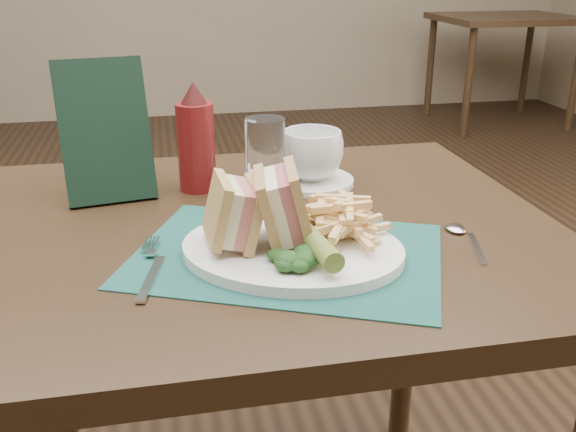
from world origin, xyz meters
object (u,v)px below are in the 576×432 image
at_px(table_bg_right, 500,71).
at_px(placemat, 287,255).
at_px(plate, 292,250).
at_px(sandwich_half_a, 217,213).
at_px(coffee_cup, 312,155).
at_px(ketchup_bottle, 196,137).
at_px(drinking_glass, 265,157).
at_px(check_presenter, 105,131).
at_px(sandwich_half_b, 268,205).
at_px(table_main, 262,421).
at_px(saucer, 311,181).

bearing_deg(table_bg_right, placemat, -122.81).
distance_m(table_bg_right, plate, 4.11).
height_order(sandwich_half_a, coffee_cup, sandwich_half_a).
relative_size(sandwich_half_a, ketchup_bottle, 0.50).
height_order(plate, ketchup_bottle, ketchup_bottle).
height_order(table_bg_right, drinking_glass, drinking_glass).
relative_size(sandwich_half_a, check_presenter, 0.40).
bearing_deg(table_bg_right, drinking_glass, -124.65).
bearing_deg(drinking_glass, placemat, -92.75).
bearing_deg(sandwich_half_b, sandwich_half_a, -171.42).
xyz_separation_m(table_bg_right, placemat, (-2.22, -3.44, 0.38)).
xyz_separation_m(table_main, sandwich_half_a, (-0.07, -0.11, 0.44)).
bearing_deg(table_main, sandwich_half_b, -91.80).
bearing_deg(table_main, plate, -78.09).
relative_size(table_main, plate, 3.00).
height_order(placemat, check_presenter, check_presenter).
height_order(plate, coffee_cup, coffee_cup).
bearing_deg(table_bg_right, ketchup_bottle, -126.37).
xyz_separation_m(table_bg_right, coffee_cup, (-2.12, -3.16, 0.43)).
relative_size(table_main, placemat, 2.21).
xyz_separation_m(sandwich_half_b, drinking_glass, (0.04, 0.24, -0.01)).
xyz_separation_m(placemat, ketchup_bottle, (-0.10, 0.29, 0.09)).
height_order(plate, check_presenter, check_presenter).
xyz_separation_m(table_bg_right, saucer, (-2.12, -3.16, 0.38)).
relative_size(coffee_cup, ketchup_bottle, 0.60).
height_order(placemat, sandwich_half_b, sandwich_half_b).
distance_m(table_bg_right, placemat, 4.11).
relative_size(table_main, table_bg_right, 1.00).
bearing_deg(ketchup_bottle, table_main, -65.32).
height_order(placemat, ketchup_bottle, ketchup_bottle).
bearing_deg(check_presenter, ketchup_bottle, -5.27).
bearing_deg(coffee_cup, placemat, -109.59).
distance_m(table_bg_right, drinking_glass, 3.90).
height_order(table_bg_right, saucer, saucer).
bearing_deg(ketchup_bottle, check_presenter, -175.48).
distance_m(sandwich_half_b, saucer, 0.30).
distance_m(coffee_cup, check_presenter, 0.35).
distance_m(table_bg_right, check_presenter, 4.03).
bearing_deg(sandwich_half_b, check_presenter, 136.43).
relative_size(plate, sandwich_half_b, 2.84).
relative_size(sandwich_half_a, coffee_cup, 0.84).
relative_size(coffee_cup, check_presenter, 0.47).
distance_m(sandwich_half_a, ketchup_bottle, 0.29).
height_order(table_main, saucer, saucer).
height_order(coffee_cup, check_presenter, check_presenter).
bearing_deg(placemat, drinking_glass, 87.25).
distance_m(placemat, check_presenter, 0.39).
xyz_separation_m(placemat, plate, (0.01, -0.00, 0.01)).
relative_size(saucer, check_presenter, 0.64).
relative_size(placemat, saucer, 2.72).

